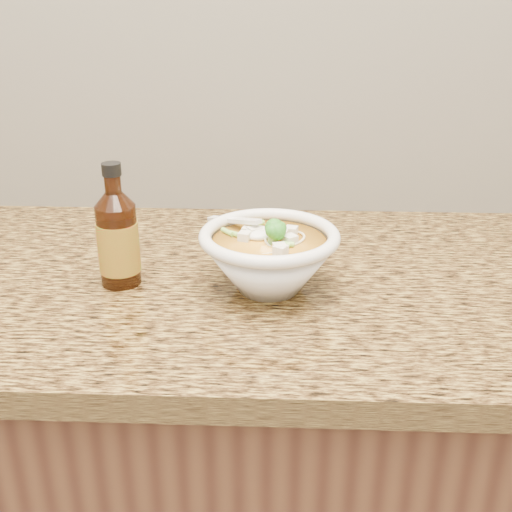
{
  "coord_description": "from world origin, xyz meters",
  "views": [
    {
      "loc": [
        0.08,
        0.73,
        1.34
      ],
      "look_at": [
        0.04,
        1.62,
        0.95
      ],
      "focal_mm": 45.0,
      "sensor_mm": 36.0,
      "label": 1
    }
  ],
  "objects": [
    {
      "name": "counter_slab",
      "position": [
        0.0,
        1.68,
        0.88
      ],
      "size": [
        4.0,
        0.68,
        0.04
      ],
      "primitive_type": "cube",
      "color": "olive",
      "rests_on": "cabinet"
    },
    {
      "name": "soup_bowl",
      "position": [
        0.06,
        1.62,
        0.95
      ],
      "size": [
        0.21,
        0.21,
        0.12
      ],
      "rotation": [
        0.0,
        0.0,
        -0.24
      ],
      "color": "white",
      "rests_on": "counter_slab"
    },
    {
      "name": "cabinet",
      "position": [
        0.0,
        1.68,
        0.43
      ],
      "size": [
        4.0,
        0.65,
        0.86
      ],
      "primitive_type": "cube",
      "color": "#32180F",
      "rests_on": "ground"
    },
    {
      "name": "hot_sauce_bottle",
      "position": [
        -0.17,
        1.63,
        0.97
      ],
      "size": [
        0.07,
        0.07,
        0.19
      ],
      "rotation": [
        0.0,
        0.0,
        0.12
      ],
      "color": "#371607",
      "rests_on": "counter_slab"
    }
  ]
}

